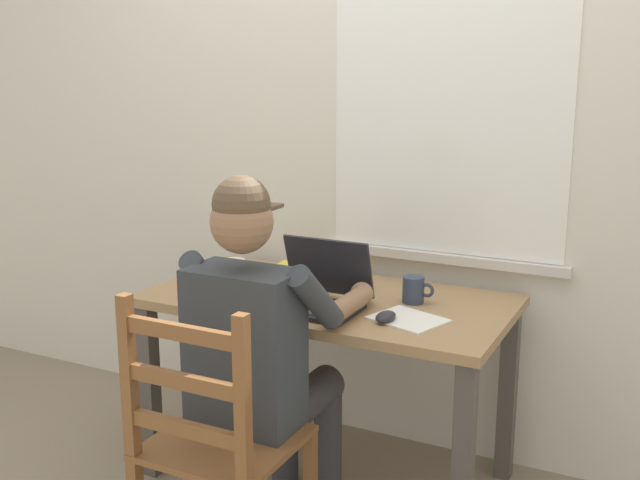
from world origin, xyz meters
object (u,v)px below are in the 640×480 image
object	(u,v)px
computer_mouse	(386,317)
book_stack_main	(298,274)
wooden_chair	(214,445)
coffee_mug_white	(235,272)
coffee_mug_dark	(414,290)
desk	(328,323)
laptop	(317,291)
seated_person	(262,344)

from	to	relation	value
computer_mouse	book_stack_main	distance (m)	0.57
wooden_chair	coffee_mug_white	bearing A→B (deg)	117.93
coffee_mug_dark	book_stack_main	world-z (taller)	coffee_mug_dark
desk	wooden_chair	xyz separation A→B (m)	(-0.03, -0.70, -0.17)
computer_mouse	coffee_mug_dark	distance (m)	0.24
coffee_mug_white	book_stack_main	bearing A→B (deg)	39.42
coffee_mug_white	coffee_mug_dark	bearing A→B (deg)	7.71
coffee_mug_white	coffee_mug_dark	world-z (taller)	coffee_mug_white
desk	laptop	bearing A→B (deg)	-83.23
wooden_chair	coffee_mug_dark	xyz separation A→B (m)	(0.33, 0.77, 0.32)
laptop	book_stack_main	xyz separation A→B (m)	(-0.21, 0.25, -0.02)
coffee_mug_white	desk	bearing A→B (deg)	3.92
laptop	coffee_mug_dark	size ratio (longest dim) A/B	2.87
wooden_chair	book_stack_main	xyz separation A→B (m)	(-0.16, 0.83, 0.30)
seated_person	computer_mouse	size ratio (longest dim) A/B	12.25
coffee_mug_white	coffee_mug_dark	size ratio (longest dim) A/B	1.07
wooden_chair	book_stack_main	bearing A→B (deg)	101.23
laptop	book_stack_main	distance (m)	0.32
coffee_mug_white	book_stack_main	distance (m)	0.25
coffee_mug_dark	book_stack_main	distance (m)	0.50
seated_person	laptop	xyz separation A→B (m)	(0.04, 0.30, 0.10)
seated_person	laptop	size ratio (longest dim) A/B	3.71
desk	laptop	size ratio (longest dim) A/B	3.97
seated_person	laptop	world-z (taller)	seated_person
seated_person	coffee_mug_white	bearing A→B (deg)	132.23
wooden_chair	book_stack_main	world-z (taller)	wooden_chair
desk	book_stack_main	size ratio (longest dim) A/B	6.33
desk	computer_mouse	world-z (taller)	computer_mouse
wooden_chair	computer_mouse	bearing A→B (deg)	58.63
coffee_mug_dark	laptop	bearing A→B (deg)	-147.73
laptop	book_stack_main	world-z (taller)	laptop
seated_person	computer_mouse	distance (m)	0.41
desk	coffee_mug_dark	world-z (taller)	coffee_mug_dark
computer_mouse	book_stack_main	xyz separation A→B (m)	(-0.49, 0.30, 0.01)
desk	coffee_mug_dark	distance (m)	0.35
desk	laptop	world-z (taller)	laptop
computer_mouse	book_stack_main	size ratio (longest dim) A/B	0.48
computer_mouse	coffee_mug_dark	world-z (taller)	coffee_mug_dark
computer_mouse	coffee_mug_dark	bearing A→B (deg)	87.13
computer_mouse	coffee_mug_white	xyz separation A→B (m)	(-0.68, 0.14, 0.03)
seated_person	desk	bearing A→B (deg)	85.90
wooden_chair	coffee_mug_white	xyz separation A→B (m)	(-0.36, 0.67, 0.32)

